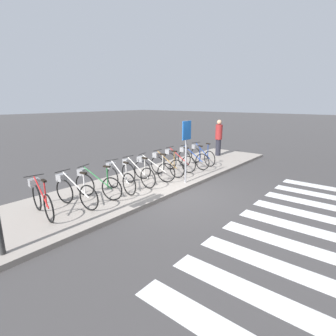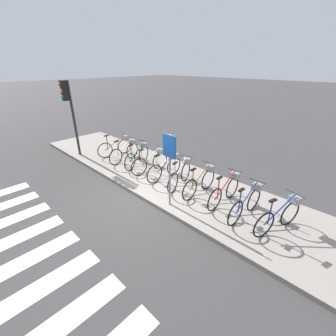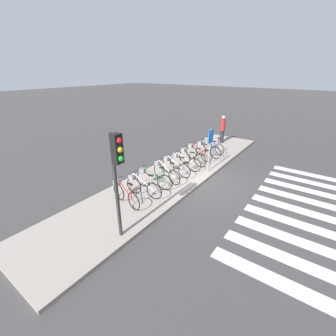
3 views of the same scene
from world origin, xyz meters
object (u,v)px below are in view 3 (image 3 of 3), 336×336
(parked_bicycle_1, at_px, (142,185))
(sign_post, at_px, (210,144))
(parked_bicycle_0, at_px, (124,193))
(parked_bicycle_8, at_px, (207,149))
(traffic_light, at_px, (117,166))
(parked_bicycle_7, at_px, (197,152))
(parked_bicycle_6, at_px, (191,157))
(parked_bicycle_3, at_px, (165,172))
(pedestrian, at_px, (223,129))
(parked_bicycle_5, at_px, (183,162))
(parked_bicycle_4, at_px, (174,166))
(parked_bicycle_9, at_px, (212,145))
(parked_bicycle_2, at_px, (152,178))

(parked_bicycle_1, relative_size, sign_post, 0.77)
(parked_bicycle_0, xyz_separation_m, parked_bicycle_8, (6.07, -0.17, 0.00))
(traffic_light, bearing_deg, parked_bicycle_1, 28.73)
(parked_bicycle_1, distance_m, sign_post, 3.77)
(parked_bicycle_0, distance_m, parked_bicycle_7, 5.35)
(parked_bicycle_7, bearing_deg, parked_bicycle_6, -175.32)
(parked_bicycle_1, bearing_deg, parked_bicycle_3, 1.39)
(parked_bicycle_7, relative_size, pedestrian, 0.89)
(parked_bicycle_5, height_order, parked_bicycle_8, same)
(parked_bicycle_4, bearing_deg, sign_post, -42.74)
(parked_bicycle_3, distance_m, parked_bicycle_9, 4.56)
(parked_bicycle_2, relative_size, parked_bicycle_4, 0.97)
(parked_bicycle_7, height_order, parked_bicycle_8, same)
(parked_bicycle_0, distance_m, parked_bicycle_5, 3.76)
(parked_bicycle_0, bearing_deg, pedestrian, 1.38)
(parked_bicycle_1, height_order, parked_bicycle_2, same)
(parked_bicycle_4, relative_size, parked_bicycle_7, 1.00)
(parked_bicycle_8, xyz_separation_m, pedestrian, (2.98, 0.39, 0.51))
(parked_bicycle_2, bearing_deg, parked_bicycle_4, -0.75)
(pedestrian, distance_m, traffic_light, 10.50)
(parked_bicycle_5, bearing_deg, parked_bicycle_3, 178.65)
(parked_bicycle_2, relative_size, parked_bicycle_3, 0.97)
(parked_bicycle_2, xyz_separation_m, parked_bicycle_6, (3.03, -0.02, 0.00))
(sign_post, bearing_deg, parked_bicycle_3, 150.38)
(parked_bicycle_7, distance_m, parked_bicycle_9, 1.55)
(pedestrian, bearing_deg, parked_bicycle_9, -170.76)
(parked_bicycle_9, xyz_separation_m, traffic_light, (-8.15, -1.11, 1.79))
(parked_bicycle_4, bearing_deg, parked_bicycle_6, -0.03)
(parked_bicycle_8, relative_size, pedestrian, 0.89)
(parked_bicycle_7, height_order, sign_post, sign_post)
(parked_bicycle_3, height_order, parked_bicycle_5, same)
(parked_bicycle_1, xyz_separation_m, parked_bicycle_9, (6.10, -0.02, 0.00))
(parked_bicycle_4, distance_m, parked_bicycle_8, 3.02)
(parked_bicycle_7, relative_size, traffic_light, 0.51)
(parked_bicycle_4, xyz_separation_m, parked_bicycle_9, (3.83, -0.07, 0.00))
(parked_bicycle_5, relative_size, parked_bicycle_6, 0.97)
(parked_bicycle_8, height_order, sign_post, sign_post)
(parked_bicycle_2, relative_size, parked_bicycle_5, 0.99)
(parked_bicycle_7, bearing_deg, pedestrian, 3.36)
(parked_bicycle_3, bearing_deg, parked_bicycle_6, 0.36)
(parked_bicycle_9, distance_m, pedestrian, 2.25)
(parked_bicycle_4, distance_m, parked_bicycle_7, 2.29)
(parked_bicycle_7, xyz_separation_m, pedestrian, (3.71, 0.22, 0.51))
(parked_bicycle_8, bearing_deg, parked_bicycle_3, 178.58)
(parked_bicycle_8, bearing_deg, parked_bicycle_4, 177.95)
(parked_bicycle_6, bearing_deg, parked_bicycle_2, 179.60)
(parked_bicycle_1, height_order, parked_bicycle_6, same)
(parked_bicycle_1, relative_size, pedestrian, 0.88)
(parked_bicycle_5, bearing_deg, parked_bicycle_4, 176.02)
(parked_bicycle_0, relative_size, sign_post, 0.76)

